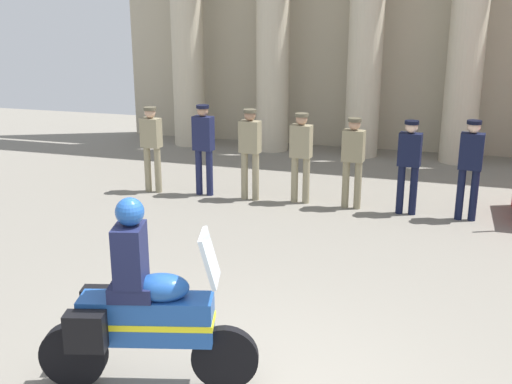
% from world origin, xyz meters
% --- Properties ---
extents(officer_in_row_0, '(0.40, 0.26, 1.69)m').
position_xyz_m(officer_in_row_0, '(-3.75, 5.88, 1.00)').
color(officer_in_row_0, gray).
rests_on(officer_in_row_0, ground_plane).
extents(officer_in_row_1, '(0.40, 0.26, 1.76)m').
position_xyz_m(officer_in_row_1, '(-2.70, 5.98, 1.04)').
color(officer_in_row_1, '#191E42').
rests_on(officer_in_row_1, ground_plane).
extents(officer_in_row_2, '(0.40, 0.26, 1.72)m').
position_xyz_m(officer_in_row_2, '(-1.76, 5.94, 1.02)').
color(officer_in_row_2, gray).
rests_on(officer_in_row_2, ground_plane).
extents(officer_in_row_3, '(0.40, 0.26, 1.68)m').
position_xyz_m(officer_in_row_3, '(-0.81, 6.02, 1.00)').
color(officer_in_row_3, gray).
rests_on(officer_in_row_3, ground_plane).
extents(officer_in_row_4, '(0.40, 0.26, 1.65)m').
position_xyz_m(officer_in_row_4, '(0.16, 5.96, 0.98)').
color(officer_in_row_4, '#847A5B').
rests_on(officer_in_row_4, ground_plane).
extents(officer_in_row_5, '(0.40, 0.26, 1.67)m').
position_xyz_m(officer_in_row_5, '(1.13, 5.92, 0.99)').
color(officer_in_row_5, black).
rests_on(officer_in_row_5, ground_plane).
extents(officer_in_row_6, '(0.40, 0.26, 1.73)m').
position_xyz_m(officer_in_row_6, '(2.14, 5.88, 1.02)').
color(officer_in_row_6, black).
rests_on(officer_in_row_6, ground_plane).
extents(motorcycle_with_rider, '(2.05, 0.88, 1.90)m').
position_xyz_m(motorcycle_with_rider, '(-0.94, -0.13, 0.79)').
color(motorcycle_with_rider, black).
rests_on(motorcycle_with_rider, ground_plane).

